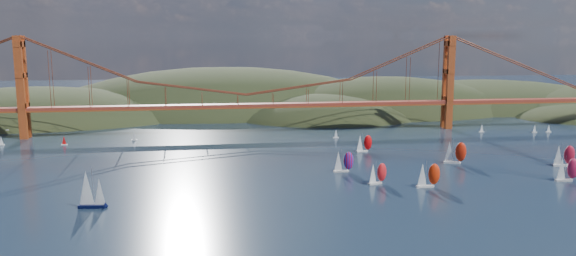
# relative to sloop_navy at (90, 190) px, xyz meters

# --- Properties ---
(ground) EXTENTS (1200.00, 1200.00, 0.00)m
(ground) POSITION_rel_sloop_navy_xyz_m (59.80, -45.22, -5.92)
(ground) COLOR black
(ground) RESTS_ON ground
(headlands) EXTENTS (725.00, 225.00, 96.00)m
(headlands) POSITION_rel_sloop_navy_xyz_m (104.75, 233.06, -18.38)
(headlands) COLOR black
(headlands) RESTS_ON ground
(bridge) EXTENTS (552.00, 12.00, 55.00)m
(bridge) POSITION_rel_sloop_navy_xyz_m (58.06, 134.78, 26.31)
(bridge) COLOR maroon
(bridge) RESTS_ON ground
(sloop_navy) EXTENTS (8.85, 5.33, 13.41)m
(sloop_navy) POSITION_rel_sloop_navy_xyz_m (0.00, 0.00, 0.00)
(sloop_navy) COLOR black
(sloop_navy) RESTS_ON ground
(racer_0) EXTENTS (7.93, 4.88, 8.87)m
(racer_0) POSITION_rel_sloop_navy_xyz_m (100.13, 15.37, -1.73)
(racer_0) COLOR silver
(racer_0) RESTS_ON ground
(racer_1) EXTENTS (8.65, 3.47, 9.99)m
(racer_1) POSITION_rel_sloop_navy_xyz_m (117.14, 8.33, -1.20)
(racer_1) COLOR silver
(racer_1) RESTS_ON ground
(racer_2) EXTENTS (8.84, 3.69, 10.09)m
(racer_2) POSITION_rel_sloop_navy_xyz_m (173.06, 9.30, -1.15)
(racer_2) COLOR silver
(racer_2) RESTS_ON ground
(racer_3) EXTENTS (9.60, 6.21, 10.73)m
(racer_3) POSITION_rel_sloop_navy_xyz_m (143.67, 43.91, -0.85)
(racer_3) COLOR white
(racer_3) RESTS_ON ground
(racer_4) EXTENTS (9.11, 4.69, 10.23)m
(racer_4) POSITION_rel_sloop_navy_xyz_m (187.18, 32.32, -1.09)
(racer_4) COLOR white
(racer_4) RESTS_ON ground
(racer_5) EXTENTS (8.10, 3.90, 9.13)m
(racer_5) POSITION_rel_sloop_navy_xyz_m (111.34, 73.44, -1.61)
(racer_5) COLOR silver
(racer_5) RESTS_ON ground
(racer_rwb) EXTENTS (8.24, 3.40, 9.45)m
(racer_rwb) POSITION_rel_sloop_navy_xyz_m (92.03, 35.59, -1.46)
(racer_rwb) COLOR silver
(racer_rwb) RESTS_ON ground
(distant_boat_1) EXTENTS (3.00, 2.00, 4.70)m
(distant_boat_1) POSITION_rel_sloop_navy_xyz_m (-66.18, 115.19, -3.51)
(distant_boat_1) COLOR silver
(distant_boat_1) RESTS_ON ground
(distant_boat_2) EXTENTS (3.00, 2.00, 4.70)m
(distant_boat_2) POSITION_rel_sloop_navy_xyz_m (-34.77, 111.28, -3.51)
(distant_boat_2) COLOR silver
(distant_boat_2) RESTS_ON ground
(distant_boat_3) EXTENTS (3.00, 2.00, 4.70)m
(distant_boat_3) POSITION_rel_sloop_navy_xyz_m (-1.06, 119.30, -3.51)
(distant_boat_3) COLOR silver
(distant_boat_3) RESTS_ON ground
(distant_boat_4) EXTENTS (3.00, 2.00, 4.70)m
(distant_boat_4) POSITION_rel_sloop_navy_xyz_m (193.97, 117.82, -3.51)
(distant_boat_4) COLOR silver
(distant_boat_4) RESTS_ON ground
(distant_boat_5) EXTENTS (3.00, 2.00, 4.70)m
(distant_boat_5) POSITION_rel_sloop_navy_xyz_m (223.18, 112.00, -3.51)
(distant_boat_5) COLOR silver
(distant_boat_5) RESTS_ON ground
(distant_boat_6) EXTENTS (3.00, 2.00, 4.70)m
(distant_boat_6) POSITION_rel_sloop_navy_xyz_m (231.90, 111.92, -3.51)
(distant_boat_6) COLOR silver
(distant_boat_6) RESTS_ON ground
(distant_boat_8) EXTENTS (3.00, 2.00, 4.70)m
(distant_boat_8) POSITION_rel_sloop_navy_xyz_m (106.54, 111.38, -3.51)
(distant_boat_8) COLOR silver
(distant_boat_8) RESTS_ON ground
(gull) EXTENTS (0.90, 0.25, 0.17)m
(gull) POSITION_rel_sloop_navy_xyz_m (-16.81, -20.01, 23.29)
(gull) COLOR white
(gull) RESTS_ON ground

